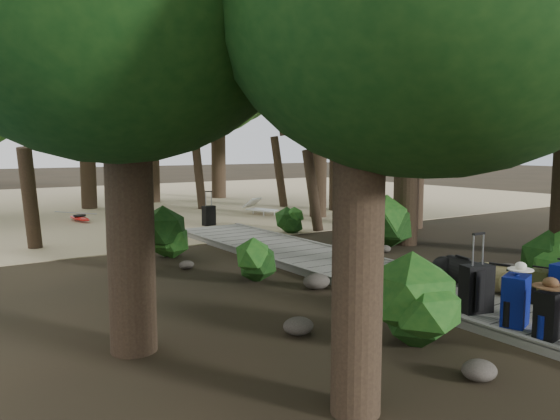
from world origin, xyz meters
TOP-DOWN VIEW (x-y plane):
  - ground at (0.00, 0.00)m, footprint 120.00×120.00m
  - sand_beach at (0.00, 16.00)m, footprint 40.00×22.00m
  - boardwalk at (0.00, 1.00)m, footprint 2.00×12.00m
  - backpack_left_b at (-0.69, -3.70)m, footprint 0.38×0.29m
  - backpack_left_c at (-0.60, -3.19)m, footprint 0.47×0.40m
  - backpack_right_d at (0.65, -2.78)m, footprint 0.42×0.35m
  - duffel_right_khaki at (0.63, -2.11)m, footprint 0.62×0.76m
  - duffel_right_black at (0.62, -1.42)m, footprint 0.59×0.78m
  - suitcase_on_boardwalk at (-0.54, -2.55)m, footprint 0.48×0.34m
  - lone_suitcase_on_sand at (0.46, 7.81)m, footprint 0.42×0.29m
  - hat_brown at (-0.75, -3.72)m, footprint 0.41×0.41m
  - hat_white at (-0.56, -3.21)m, footprint 0.32×0.32m
  - kayak at (-2.63, 10.92)m, footprint 1.05×2.90m
  - sun_lounger at (3.27, 9.24)m, footprint 1.07×1.79m
  - tree_right_c at (3.14, 2.25)m, footprint 5.08×5.08m
  - tree_right_d at (5.36, 4.17)m, footprint 6.16×6.16m
  - tree_right_e at (4.57, 7.65)m, footprint 4.62×4.62m
  - tree_right_f at (6.46, 8.81)m, footprint 5.90×5.90m
  - tree_left_a at (-3.73, -3.62)m, footprint 3.94×3.94m
  - tree_left_b at (-4.91, -1.01)m, footprint 4.37×4.37m
  - tree_left_c at (-3.56, 3.59)m, footprint 4.97×4.97m
  - tree_back_a at (-1.34, 14.66)m, footprint 4.92×4.92m
  - tree_back_b at (1.60, 15.75)m, footprint 6.20×6.20m
  - tree_back_c at (4.99, 15.87)m, footprint 5.35×5.35m
  - palm_right_a at (2.71, 5.34)m, footprint 4.15×4.15m
  - palm_right_b at (5.34, 11.20)m, footprint 4.42×4.42m
  - palm_right_c at (2.51, 12.25)m, footprint 4.58×4.58m
  - palm_left_a at (-4.93, 6.69)m, footprint 4.58×4.58m
  - rock_left_a at (-2.19, -3.82)m, footprint 0.39×0.35m
  - rock_left_b at (-2.95, -1.64)m, footprint 0.41×0.37m
  - rock_left_c at (-1.36, 0.04)m, footprint 0.48×0.43m
  - rock_left_d at (-2.57, 2.71)m, footprint 0.31×0.28m
  - rock_right_b at (2.23, -1.23)m, footprint 0.44×0.40m
  - rock_right_c at (1.93, 1.75)m, footprint 0.32×0.28m
  - shrub_left_a at (-2.12, -2.90)m, footprint 1.23×1.23m
  - shrub_left_b at (-2.01, 1.02)m, footprint 0.83×0.83m
  - shrub_left_c at (-2.45, 4.06)m, footprint 1.12×1.12m
  - shrub_right_a at (2.02, -2.17)m, footprint 1.05×1.05m
  - shrub_right_b at (2.56, 2.25)m, footprint 1.38×1.38m
  - shrub_right_c at (1.73, 5.38)m, footprint 0.77×0.77m

SIDE VIEW (x-z plane):
  - ground at x=0.00m, z-range 0.00..0.00m
  - sand_beach at x=0.00m, z-range 0.00..0.02m
  - boardwalk at x=0.00m, z-range 0.00..0.12m
  - rock_left_d at x=-2.57m, z-range 0.00..0.17m
  - rock_right_c at x=1.93m, z-range 0.00..0.17m
  - rock_left_a at x=-2.19m, z-range 0.00..0.21m
  - rock_left_b at x=-2.95m, z-range 0.00..0.23m
  - rock_right_b at x=2.23m, z-range 0.00..0.24m
  - rock_left_c at x=-1.36m, z-range 0.00..0.26m
  - kayak at x=-2.63m, z-range 0.02..0.30m
  - sun_lounger at x=3.27m, z-range 0.02..0.57m
  - lone_suitcase_on_sand at x=0.46m, z-range 0.02..0.63m
  - duffel_right_black at x=0.62m, z-range 0.12..0.55m
  - duffel_right_khaki at x=0.63m, z-range 0.12..0.56m
  - shrub_right_c at x=1.73m, z-range 0.00..0.69m
  - shrub_left_b at x=-2.01m, z-range 0.00..0.74m
  - backpack_right_d at x=0.65m, z-range 0.12..0.67m
  - backpack_left_b at x=-0.69m, z-range 0.12..0.76m
  - suitcase_on_boardwalk at x=-0.54m, z-range 0.12..0.79m
  - shrub_right_a at x=2.02m, z-range 0.00..0.94m
  - backpack_left_c at x=-0.60m, z-range 0.12..0.85m
  - shrub_left_c at x=-2.45m, z-range 0.00..1.00m
  - shrub_left_a at x=-2.12m, z-range 0.00..1.11m
  - shrub_right_b at x=2.56m, z-range 0.00..1.25m
  - hat_brown at x=-0.75m, z-range 0.76..0.89m
  - hat_white at x=-0.56m, z-range 0.85..0.96m
  - tree_left_a at x=-3.73m, z-range 0.00..6.57m
  - palm_right_a at x=2.71m, z-range 0.00..7.07m
  - palm_left_a at x=-4.93m, z-range 0.00..7.29m
  - palm_right_c at x=2.51m, z-range 0.00..7.29m
  - tree_left_b at x=-4.91m, z-range 0.00..7.86m
  - tree_right_e at x=4.57m, z-range 0.00..8.32m
  - tree_back_a at x=-1.34m, z-range 0.00..8.52m
  - palm_right_b at x=5.34m, z-range 0.00..8.54m
  - tree_left_c at x=-3.56m, z-range 0.00..8.65m
  - tree_right_c at x=3.14m, z-range 0.00..8.79m
  - tree_back_c at x=4.99m, z-range 0.00..9.62m
  - tree_right_f at x=6.46m, z-range 0.00..10.53m
  - tree_back_b at x=1.60m, z-range 0.00..11.08m
  - tree_right_d at x=5.36m, z-range 0.00..11.29m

